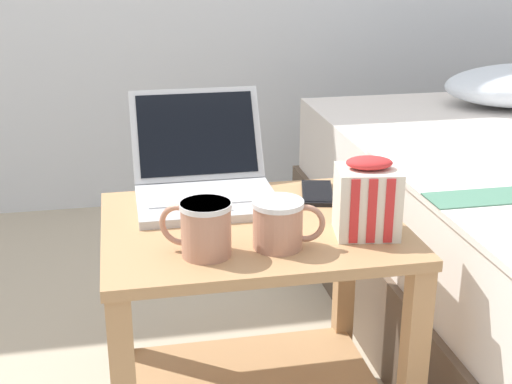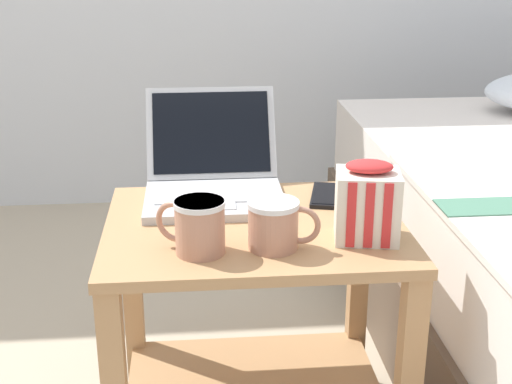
% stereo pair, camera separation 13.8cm
% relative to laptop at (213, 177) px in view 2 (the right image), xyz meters
% --- Properties ---
extents(bedside_table, '(0.60, 0.48, 0.54)m').
position_rel_laptop_xyz_m(bedside_table, '(0.08, -0.17, -0.24)').
color(bedside_table, tan).
rests_on(bedside_table, ground_plane).
extents(laptop, '(0.30, 0.34, 0.21)m').
position_rel_laptop_xyz_m(laptop, '(0.00, 0.00, 0.00)').
color(laptop, '#B7BABC').
rests_on(laptop, bedside_table).
extents(mug_front_left, '(0.13, 0.09, 0.10)m').
position_rel_laptop_xyz_m(mug_front_left, '(-0.04, -0.30, 0.01)').
color(mug_front_left, tan).
rests_on(mug_front_left, bedside_table).
extents(mug_front_right, '(0.13, 0.10, 0.09)m').
position_rel_laptop_xyz_m(mug_front_right, '(0.10, -0.30, 0.01)').
color(mug_front_right, tan).
rests_on(mug_front_right, bedside_table).
extents(snack_bag, '(0.13, 0.12, 0.16)m').
position_rel_laptop_xyz_m(snack_bag, '(0.28, -0.27, 0.03)').
color(snack_bag, silver).
rests_on(snack_bag, bedside_table).
extents(cell_phone, '(0.10, 0.16, 0.01)m').
position_rel_laptop_xyz_m(cell_phone, '(0.25, -0.04, -0.04)').
color(cell_phone, black).
rests_on(cell_phone, bedside_table).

